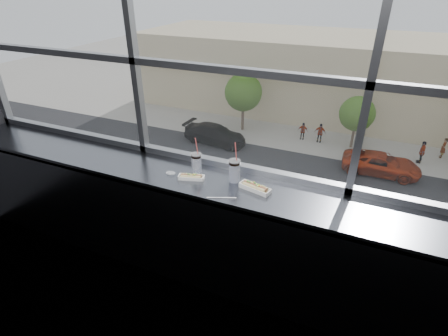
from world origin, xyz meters
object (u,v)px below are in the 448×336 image
at_px(car_far_b, 382,161).
at_px(soda_cup_left, 197,162).
at_px(pedestrian_b, 320,131).
at_px(tree_center, 357,114).
at_px(hotdog_tray_right, 255,187).
at_px(hotdog_tray_left, 191,177).
at_px(tree_left, 243,93).
at_px(loose_straw, 221,198).
at_px(pedestrian_a, 303,129).
at_px(car_near_c, 354,213).
at_px(pedestrian_c, 422,150).
at_px(car_near_a, 127,162).
at_px(car_near_b, 228,187).
at_px(car_far_a, 215,131).
at_px(wrapper, 171,173).
at_px(pedestrian_d, 444,146).
at_px(soda_cup_right, 234,170).

bearing_deg(car_far_b, soda_cup_left, 171.88).
height_order(pedestrian_b, tree_center, tree_center).
relative_size(hotdog_tray_right, pedestrian_b, 0.13).
bearing_deg(hotdog_tray_left, tree_center, 72.82).
bearing_deg(hotdog_tray_right, tree_left, 124.05).
height_order(loose_straw, pedestrian_a, loose_straw).
distance_m(hotdog_tray_right, car_near_c, 19.65).
bearing_deg(hotdog_tray_right, pedestrian_a, 112.72).
bearing_deg(car_far_b, pedestrian_c, -43.67).
relative_size(loose_straw, car_near_a, 0.04).
bearing_deg(pedestrian_c, pedestrian_b, -95.80).
distance_m(car_near_b, tree_left, 12.81).
relative_size(soda_cup_left, tree_left, 0.06).
bearing_deg(tree_left, tree_center, -0.00).
distance_m(car_near_b, pedestrian_c, 16.74).
distance_m(car_far_a, pedestrian_a, 8.25).
relative_size(hotdog_tray_left, tree_center, 0.05).
bearing_deg(tree_left, hotdog_tray_left, -70.64).
xyz_separation_m(soda_cup_left, tree_left, (-9.94, 28.19, -8.38)).
relative_size(hotdog_tray_right, tree_left, 0.05).
xyz_separation_m(wrapper, pedestrian_c, (6.19, 27.53, -10.92)).
height_order(pedestrian_a, tree_left, tree_left).
xyz_separation_m(loose_straw, car_near_a, (-15.19, 16.49, -10.95)).
bearing_deg(tree_center, pedestrian_c, -8.24).
bearing_deg(car_far_b, pedestrian_a, 58.90).
relative_size(hotdog_tray_right, pedestrian_d, 0.13).
relative_size(hotdog_tray_left, pedestrian_d, 0.11).
xyz_separation_m(car_near_a, tree_center, (15.31, 12.00, 2.06)).
bearing_deg(pedestrian_a, car_near_c, -64.78).
bearing_deg(soda_cup_right, hotdog_tray_left, -161.34).
bearing_deg(car_near_b, tree_center, -24.19).
relative_size(hotdog_tray_right, soda_cup_right, 0.75).
distance_m(hotdog_tray_right, tree_center, 29.65).
relative_size(car_near_a, pedestrian_c, 2.85).
relative_size(pedestrian_a, tree_center, 0.41).
bearing_deg(car_far_b, tree_left, 71.91).
relative_size(car_near_b, pedestrian_a, 2.92).
bearing_deg(pedestrian_a, pedestrian_b, -0.12).
xyz_separation_m(pedestrian_d, tree_center, (-7.22, -0.96, 2.11)).
distance_m(car_far_a, pedestrian_b, 9.66).
distance_m(wrapper, tree_center, 29.69).
height_order(hotdog_tray_left, car_far_a, hotdog_tray_left).
height_order(pedestrian_d, tree_center, tree_center).
relative_size(soda_cup_left, pedestrian_a, 0.18).
xyz_separation_m(soda_cup_right, pedestrian_b, (-2.73, 28.26, -11.10)).
height_order(loose_straw, tree_left, loose_straw).
bearing_deg(pedestrian_a, tree_center, -0.72).
xyz_separation_m(soda_cup_left, pedestrian_a, (-3.95, 28.25, -11.18)).
bearing_deg(soda_cup_left, pedestrian_d, 75.16).
relative_size(pedestrian_d, pedestrian_b, 0.99).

